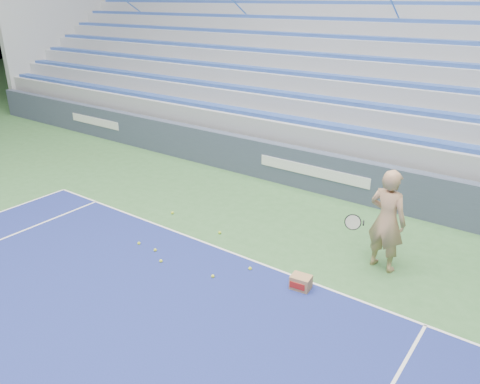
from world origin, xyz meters
name	(u,v)px	position (x,y,z in m)	size (l,w,h in m)	color
sponsor_barrier	(315,171)	(0.00, 15.88, 0.55)	(30.00, 0.32, 1.10)	#3A4458
bleachers	(397,75)	(0.00, 21.60, 2.36)	(31.00, 9.15, 7.30)	#989AA0
tennis_player	(387,220)	(2.89, 13.17, 1.00)	(1.01, 0.92, 2.01)	tan
ball_box	(301,282)	(2.00, 11.61, 0.13)	(0.38, 0.31, 0.26)	#A0764D
tennis_ball_0	(250,268)	(0.91, 11.58, 0.03)	(0.07, 0.07, 0.07)	#CDE12E
tennis_ball_1	(220,233)	(-0.48, 12.40, 0.03)	(0.07, 0.07, 0.07)	#CDE12E
tennis_ball_2	(213,276)	(0.50, 10.95, 0.03)	(0.07, 0.07, 0.07)	#CDE12E
tennis_ball_3	(161,261)	(-0.67, 10.77, 0.03)	(0.07, 0.07, 0.07)	#CDE12E
tennis_ball_4	(139,243)	(-1.56, 11.01, 0.03)	(0.07, 0.07, 0.07)	#CDE12E
tennis_ball_5	(155,250)	(-1.07, 11.01, 0.03)	(0.07, 0.07, 0.07)	#CDE12E
tennis_ball_6	(172,213)	(-2.04, 12.52, 0.03)	(0.07, 0.07, 0.07)	#CDE12E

